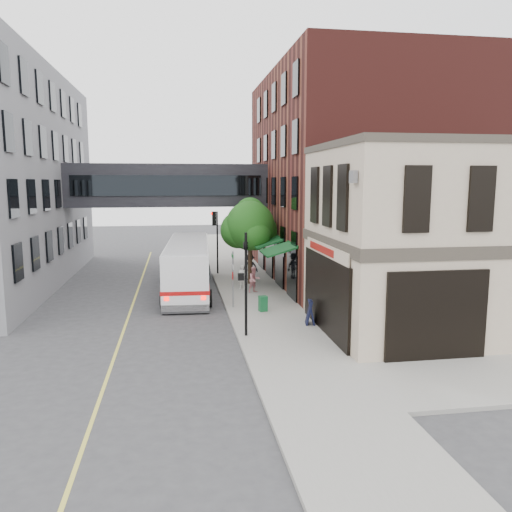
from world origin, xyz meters
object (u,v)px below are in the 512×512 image
object	(u,v)px
bus	(188,264)
pedestrian_a	(242,277)
newspaper_box	(263,304)
pedestrian_b	(254,280)
pedestrian_c	(250,267)
sandwich_board	(310,312)

from	to	relation	value
bus	pedestrian_a	bearing A→B (deg)	-9.49
newspaper_box	pedestrian_b	bearing A→B (deg)	75.16
pedestrian_b	pedestrian_c	xyz separation A→B (m)	(0.31, 3.91, 0.10)
pedestrian_a	newspaper_box	size ratio (longest dim) A/B	1.88
pedestrian_c	pedestrian_b	bearing A→B (deg)	-65.82
pedestrian_c	sandwich_board	size ratio (longest dim) A/B	1.55
pedestrian_b	newspaper_box	size ratio (longest dim) A/B	1.96
pedestrian_b	newspaper_box	xyz separation A→B (m)	(-0.23, -4.44, -0.38)
bus	pedestrian_a	size ratio (longest dim) A/B	7.64
pedestrian_c	newspaper_box	xyz separation A→B (m)	(-0.55, -8.34, -0.49)
pedestrian_a	pedestrian_c	size ratio (longest dim) A/B	0.85
pedestrian_c	newspaper_box	world-z (taller)	pedestrian_c
pedestrian_a	pedestrian_b	xyz separation A→B (m)	(0.59, -1.04, 0.03)
pedestrian_b	newspaper_box	distance (m)	4.46
bus	sandwich_board	distance (m)	10.31
pedestrian_c	sandwich_board	xyz separation A→B (m)	(1.23, -11.02, -0.32)
sandwich_board	newspaper_box	bearing A→B (deg)	133.71
pedestrian_b	sandwich_board	distance (m)	7.28
bus	pedestrian_c	xyz separation A→B (m)	(4.20, 2.32, -0.68)
pedestrian_a	pedestrian_b	world-z (taller)	pedestrian_b
newspaper_box	pedestrian_a	bearing A→B (deg)	81.92
sandwich_board	pedestrian_b	bearing A→B (deg)	112.39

